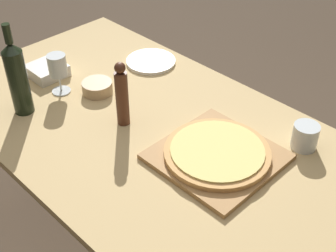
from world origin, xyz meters
TOP-DOWN VIEW (x-y plane):
  - dining_table at (0.00, 0.00)m, footprint 0.94×1.61m
  - cutting_board at (0.05, -0.33)m, footprint 0.37×0.37m
  - pizza at (0.05, -0.33)m, footprint 0.35×0.35m
  - wine_bottle at (-0.26, 0.36)m, footprint 0.07×0.07m
  - pepper_mill at (-0.04, 0.04)m, footprint 0.05×0.05m
  - wine_glass at (-0.09, 0.37)m, footprint 0.07×0.07m
  - small_bowl at (0.01, 0.27)m, footprint 0.12×0.12m
  - drinking_tumbler at (0.30, -0.49)m, footprint 0.09×0.09m
  - dinner_plate at (0.32, 0.29)m, footprint 0.21×0.21m
  - food_container at (-0.06, 0.52)m, footprint 0.14×0.14m

SIDE VIEW (x-z plane):
  - dining_table at x=0.00m, z-range 0.30..1.06m
  - dinner_plate at x=0.32m, z-range 0.77..0.78m
  - cutting_board at x=0.05m, z-range 0.77..0.79m
  - small_bowl at x=0.01m, z-range 0.77..0.81m
  - food_container at x=-0.06m, z-range 0.77..0.82m
  - pizza at x=0.05m, z-range 0.78..0.81m
  - drinking_tumbler at x=0.30m, z-range 0.77..0.86m
  - wine_glass at x=-0.09m, z-range 0.80..0.96m
  - pepper_mill at x=-0.04m, z-range 0.76..1.01m
  - wine_bottle at x=-0.26m, z-range 0.74..1.09m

